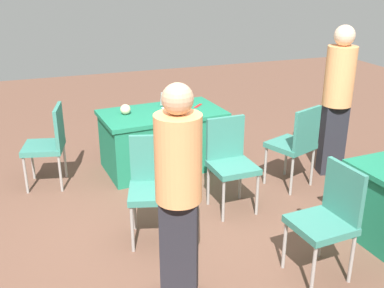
# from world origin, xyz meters

# --- Properties ---
(ground_plane) EXTENTS (14.40, 14.40, 0.00)m
(ground_plane) POSITION_xyz_m (0.00, 0.00, 0.00)
(ground_plane) COLOR brown
(table_foreground) EXTENTS (1.55, 0.96, 0.74)m
(table_foreground) POSITION_xyz_m (-0.26, -1.57, 0.37)
(table_foreground) COLOR #1E7A56
(table_foreground) RESTS_ON ground
(chair_near_front) EXTENTS (0.47, 0.47, 0.96)m
(chair_near_front) POSITION_xyz_m (-0.91, 0.97, 0.55)
(chair_near_front) COLOR #9E9993
(chair_near_front) RESTS_ON ground
(chair_tucked_left) EXTENTS (0.53, 0.53, 0.95)m
(chair_tucked_left) POSITION_xyz_m (1.10, -1.50, 0.55)
(chair_tucked_left) COLOR #9E9993
(chair_tucked_left) RESTS_ON ground
(chair_tucked_right) EXTENTS (0.45, 0.45, 0.97)m
(chair_tucked_right) POSITION_xyz_m (-0.63, -0.34, 0.56)
(chair_tucked_right) COLOR #9E9993
(chair_tucked_right) RESTS_ON ground
(chair_aisle) EXTENTS (0.57, 0.57, 0.97)m
(chair_aisle) POSITION_xyz_m (-1.52, -0.52, 0.57)
(chair_aisle) COLOR #9E9993
(chair_aisle) RESTS_ON ground
(chair_by_pillar) EXTENTS (0.54, 0.54, 0.97)m
(chair_by_pillar) POSITION_xyz_m (0.26, -0.06, 0.56)
(chair_by_pillar) COLOR #9E9993
(chair_by_pillar) RESTS_ON ground
(person_presenter) EXTENTS (0.45, 0.45, 1.69)m
(person_presenter) POSITION_xyz_m (0.29, 0.79, 0.94)
(person_presenter) COLOR #26262D
(person_presenter) RESTS_ON ground
(person_attendee_standing) EXTENTS (0.41, 0.41, 1.80)m
(person_attendee_standing) POSITION_xyz_m (-2.16, -0.71, 1.01)
(person_attendee_standing) COLOR #26262D
(person_attendee_standing) RESTS_ON ground
(laptop_silver) EXTENTS (0.33, 0.30, 0.21)m
(laptop_silver) POSITION_xyz_m (-0.44, -1.63, 0.78)
(laptop_silver) COLOR silver
(laptop_silver) RESTS_ON table_foreground
(yarn_ball) EXTENTS (0.12, 0.12, 0.12)m
(yarn_ball) POSITION_xyz_m (0.18, -1.61, 0.80)
(yarn_ball) COLOR beige
(yarn_ball) RESTS_ON table_foreground
(scissors_red) EXTENTS (0.15, 0.15, 0.01)m
(scissors_red) POSITION_xyz_m (-0.76, -1.64, 0.74)
(scissors_red) COLOR red
(scissors_red) RESTS_ON table_foreground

